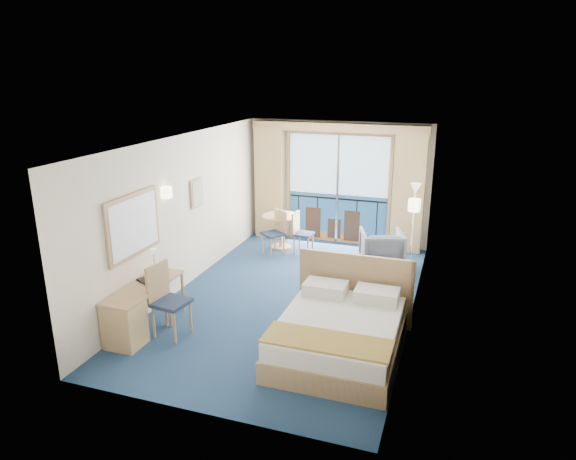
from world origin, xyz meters
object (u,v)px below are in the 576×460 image
object	(u,v)px
armchair	(382,249)
desk_chair	(165,296)
table_chair_a	(300,230)
nightstand	(397,302)
bed	(340,332)
table_chair_b	(276,230)
floor_lamp	(415,203)
round_table	(281,223)
desk	(129,317)

from	to	relation	value
armchair	desk_chair	distance (m)	4.53
table_chair_a	nightstand	bearing A→B (deg)	-132.01
bed	armchair	bearing A→B (deg)	89.44
table_chair_a	table_chair_b	size ratio (longest dim) A/B	0.94
floor_lamp	desk_chair	xyz separation A→B (m)	(-3.10, -4.11, -0.63)
bed	nightstand	distance (m)	1.45
floor_lamp	table_chair_b	xyz separation A→B (m)	(-2.76, -0.33, -0.72)
table_chair_b	bed	bearing A→B (deg)	-22.36
desk_chair	table_chair_b	bearing A→B (deg)	2.14
round_table	floor_lamp	bearing A→B (deg)	-1.27
bed	desk	bearing A→B (deg)	-166.80
armchair	table_chair_a	bearing A→B (deg)	-27.36
bed	desk	world-z (taller)	bed
desk	armchair	bearing A→B (deg)	54.38
desk	bed	bearing A→B (deg)	13.20
nightstand	floor_lamp	distance (m)	2.67
bed	desk_chair	world-z (taller)	bed
armchair	desk	bearing A→B (deg)	35.80
table_chair_a	table_chair_b	xyz separation A→B (m)	(-0.46, -0.22, 0.03)
nightstand	table_chair_a	bearing A→B (deg)	134.50
floor_lamp	desk	size ratio (longest dim) A/B	1.10
bed	round_table	world-z (taller)	bed
nightstand	armchair	size ratio (longest dim) A/B	0.65
desk	table_chair_a	xyz separation A→B (m)	(1.17, 4.38, 0.11)
bed	desk	size ratio (longest dim) A/B	1.39
table_chair_a	bed	bearing A→B (deg)	-151.38
floor_lamp	table_chair_b	bearing A→B (deg)	-173.23
nightstand	bed	bearing A→B (deg)	-114.41
armchair	desk	xyz separation A→B (m)	(-2.94, -4.11, 0.02)
bed	desk_chair	size ratio (longest dim) A/B	1.92
nightstand	desk	xyz separation A→B (m)	(-3.51, -2.00, 0.12)
bed	floor_lamp	world-z (taller)	floor_lamp
bed	armchair	distance (m)	3.43
armchair	table_chair_b	distance (m)	2.24
nightstand	table_chair_a	world-z (taller)	table_chair_a
armchair	table_chair_a	distance (m)	1.79
desk	desk_chair	distance (m)	0.58
nightstand	floor_lamp	bearing A→B (deg)	90.72
floor_lamp	desk	distance (m)	5.74
floor_lamp	desk	bearing A→B (deg)	-127.77
desk_chair	round_table	size ratio (longest dim) A/B	1.34
round_table	table_chair_a	world-z (taller)	table_chair_a
nightstand	table_chair_a	size ratio (longest dim) A/B	0.60
desk	table_chair_b	world-z (taller)	table_chair_b
bed	floor_lamp	bearing A→B (deg)	81.50
bed	floor_lamp	size ratio (longest dim) A/B	1.27
desk	round_table	bearing A→B (deg)	81.52
table_chair_a	table_chair_b	distance (m)	0.51
armchair	round_table	xyz separation A→B (m)	(-2.26, 0.44, 0.18)
floor_lamp	table_chair_a	size ratio (longest dim) A/B	1.86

